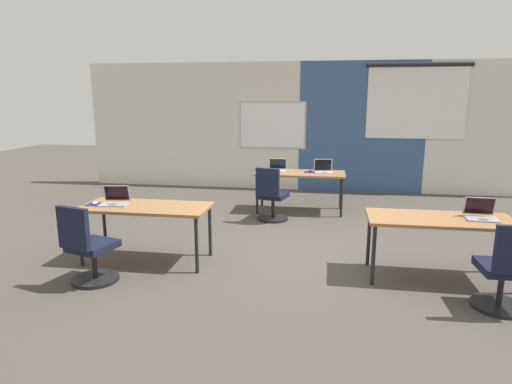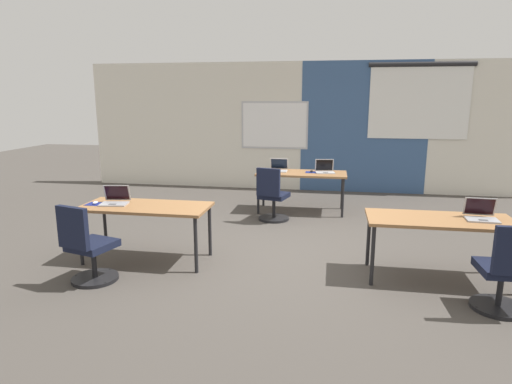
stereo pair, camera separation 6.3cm
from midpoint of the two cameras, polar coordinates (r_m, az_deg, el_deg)
ground_plane at (r=5.99m, az=3.99°, el=-7.77°), size 24.00×24.00×0.00m
back_wall_assembly at (r=9.83m, az=6.67°, el=8.46°), size 10.00×0.27×2.80m
desk_near_left at (r=5.66m, az=-14.46°, el=-2.33°), size 1.60×0.70×0.72m
desk_near_right at (r=5.34m, az=22.53°, el=-3.75°), size 1.60×0.70×0.72m
desk_far_center at (r=7.94m, az=5.55°, el=2.14°), size 1.60×0.70×0.72m
laptop_near_left_end at (r=5.83m, az=-18.19°, el=-1.04°), size 0.37×0.35×0.23m
mousepad_near_left_end at (r=5.90m, az=-20.49°, el=-1.52°), size 0.22×0.19×0.00m
mouse_near_left_end at (r=5.89m, az=-20.50°, el=-1.34°), size 0.07×0.11×0.03m
chair_near_left_end at (r=5.24m, az=-21.30°, el=-7.20°), size 0.54×0.59×0.92m
laptop_far_left at (r=8.04m, az=2.55°, el=3.09°), size 0.33×0.32×0.22m
chair_far_left at (r=7.35m, az=1.78°, el=-0.89°), size 0.54×0.59×0.92m
laptop_far_right at (r=7.95m, az=8.56°, el=2.88°), size 0.37×0.32×0.23m
mousepad_far_right at (r=7.96m, az=6.87°, el=2.58°), size 0.22×0.19×0.00m
mouse_far_right at (r=7.96m, az=6.87°, el=2.72°), size 0.07×0.11×0.03m
laptop_near_right_end at (r=5.47m, az=26.96°, el=-2.61°), size 0.35×0.32×0.23m
chair_near_right_end at (r=4.89m, az=29.41°, el=-9.39°), size 0.52×0.55×0.92m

